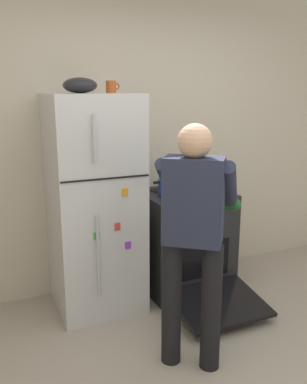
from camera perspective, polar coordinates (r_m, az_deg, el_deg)
The scene contains 8 objects.
kitchen_wall_back at distance 3.83m, azimuth -3.66°, elevation 7.20°, with size 6.00×0.10×2.70m, color beige.
refrigerator at distance 3.43m, azimuth -8.03°, elevation -1.69°, with size 0.68×0.72×1.76m.
stove_range at distance 3.85m, azimuth 4.29°, elevation -6.72°, with size 0.76×1.21×0.91m.
person_cook at distance 2.65m, azimuth 5.53°, elevation -4.54°, with size 0.70×0.75×1.60m.
red_pot at distance 3.59m, azimuth 2.43°, elevation 0.74°, with size 0.33×0.23×0.14m.
coffee_mug at distance 3.41m, azimuth -5.77°, elevation 14.06°, with size 0.11×0.08×0.10m.
pepper_mill at distance 4.02m, azimuth 6.77°, elevation 2.33°, with size 0.05×0.05×0.18m, color brown.
mixing_bowl at distance 3.29m, azimuth -9.98°, elevation 14.12°, with size 0.26×0.26×0.12m, color black.
Camera 1 is at (-1.30, -1.62, 1.80)m, focal length 39.18 mm.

